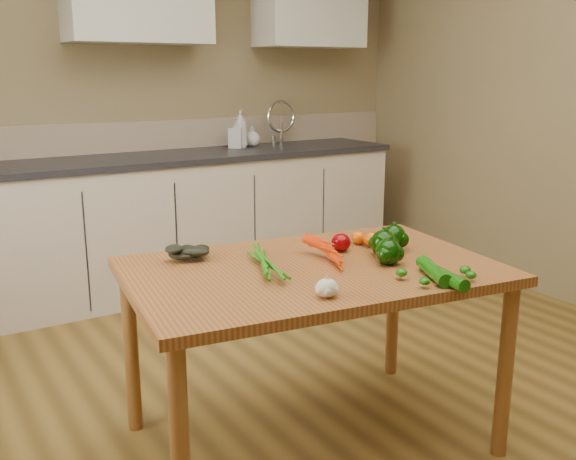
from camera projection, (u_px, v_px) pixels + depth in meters
The scene contains 17 objects.
room at pixel (363, 121), 2.43m from camera, with size 4.04×5.04×2.64m.
counter_run at pixel (199, 217), 4.39m from camera, with size 2.84×0.64×1.14m.
table at pixel (312, 287), 2.40m from camera, with size 1.46×1.05×0.73m.
soap_bottle_a at pixel (240, 129), 4.53m from camera, with size 0.10×0.10×0.27m, color silver.
soap_bottle_b at pixel (236, 133), 4.52m from camera, with size 0.10×0.10×0.21m, color silver.
soap_bottle_c at pixel (252, 136), 4.65m from camera, with size 0.11×0.11×0.15m, color silver.
carrot_bunch at pixel (307, 255), 2.41m from camera, with size 0.25×0.19×0.07m, color red, non-canonical shape.
leafy_greens at pixel (187, 245), 2.49m from camera, with size 0.19×0.17×0.10m, color black, non-canonical shape.
garlic_bulb at pixel (327, 288), 2.05m from camera, with size 0.07×0.07×0.06m, color silver.
pepper_a at pixel (384, 244), 2.50m from camera, with size 0.10×0.10×0.10m, color black.
pepper_b at pixel (394, 237), 2.60m from camera, with size 0.10×0.10×0.10m, color black.
pepper_c at pixel (389, 252), 2.40m from camera, with size 0.10×0.10×0.10m, color black.
tomato_a at pixel (341, 242), 2.57m from camera, with size 0.08×0.08×0.07m, color #7F0207.
tomato_b at pixel (359, 238), 2.68m from camera, with size 0.06×0.06×0.06m, color #D45105.
tomato_c at pixel (372, 240), 2.63m from camera, with size 0.07×0.07×0.06m, color #D45105.
zucchini_a at pixel (434, 271), 2.24m from camera, with size 0.05×0.05×0.23m, color #104E08.
zucchini_b at pixel (448, 278), 2.17m from camera, with size 0.05×0.05×0.19m, color #104E08.
Camera 1 is at (-1.55, -1.76, 1.43)m, focal length 40.00 mm.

